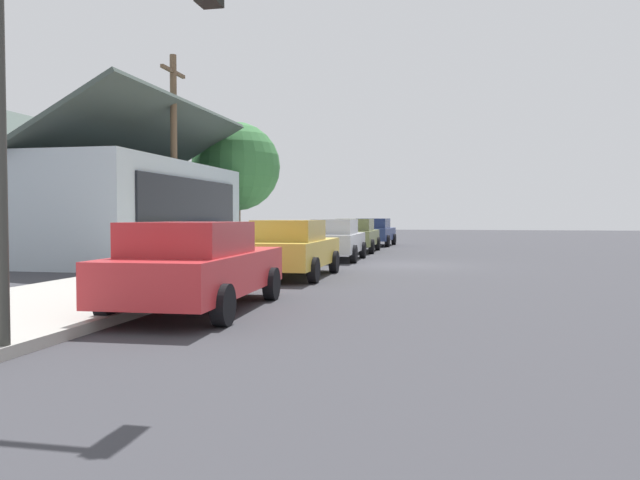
{
  "coord_description": "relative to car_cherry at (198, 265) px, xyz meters",
  "views": [
    {
      "loc": [
        -21.44,
        -1.53,
        1.68
      ],
      "look_at": [
        0.58,
        3.08,
        0.83
      ],
      "focal_mm": 34.47,
      "sensor_mm": 36.0,
      "label": 1
    }
  ],
  "objects": [
    {
      "name": "ground_plane",
      "position": [
        11.25,
        -2.83,
        -0.82
      ],
      "size": [
        120.0,
        120.0,
        0.0
      ],
      "primitive_type": "plane",
      "color": "#38383D"
    },
    {
      "name": "sidewalk_curb",
      "position": [
        11.25,
        2.77,
        -0.74
      ],
      "size": [
        60.0,
        4.2,
        0.16
      ],
      "primitive_type": "cube",
      "color": "#A3A099",
      "rests_on": "ground"
    },
    {
      "name": "car_cherry",
      "position": [
        0.0,
        0.0,
        0.0
      ],
      "size": [
        4.97,
        2.23,
        1.59
      ],
      "rotation": [
        0.0,
        0.0,
        0.04
      ],
      "color": "red",
      "rests_on": "ground"
    },
    {
      "name": "car_mustard",
      "position": [
        6.28,
        -0.13,
        -0.0
      ],
      "size": [
        4.75,
        2.01,
        1.59
      ],
      "rotation": [
        0.0,
        0.0,
        0.01
      ],
      "color": "gold",
      "rests_on": "ground"
    },
    {
      "name": "car_silver",
      "position": [
        13.07,
        -0.12,
        -0.0
      ],
      "size": [
        4.48,
        1.98,
        1.59
      ],
      "rotation": [
        0.0,
        0.0,
        0.02
      ],
      "color": "silver",
      "rests_on": "ground"
    },
    {
      "name": "car_olive",
      "position": [
        18.96,
        -0.03,
        -0.0
      ],
      "size": [
        4.84,
        2.05,
        1.59
      ],
      "rotation": [
        0.0,
        0.0,
        0.02
      ],
      "color": "olive",
      "rests_on": "ground"
    },
    {
      "name": "car_navy",
      "position": [
        25.37,
        -0.15,
        -0.0
      ],
      "size": [
        4.52,
        2.23,
        1.59
      ],
      "rotation": [
        0.0,
        0.0,
        -0.04
      ],
      "color": "navy",
      "rests_on": "ground"
    },
    {
      "name": "storefront_building",
      "position": [
        11.68,
        9.16,
        1.21
      ],
      "size": [
        11.39,
        8.23,
        6.0
      ],
      "color": "#ADBCC6",
      "rests_on": "ground"
    },
    {
      "name": "shade_tree",
      "position": [
        19.21,
        6.12,
        3.37
      ],
      "size": [
        4.43,
        4.43,
        6.43
      ],
      "color": "brown",
      "rests_on": "ground"
    },
    {
      "name": "traffic_light_main",
      "position": [
        -3.92,
        -0.29,
        2.67
      ],
      "size": [
        0.37,
        2.79,
        5.2
      ],
      "color": "#383833",
      "rests_on": "ground"
    },
    {
      "name": "utility_pole_wooden",
      "position": [
        10.5,
        5.37,
        3.11
      ],
      "size": [
        1.8,
        0.24,
        7.5
      ],
      "color": "brown",
      "rests_on": "ground"
    },
    {
      "name": "fire_hydrant_red",
      "position": [
        4.56,
        1.37,
        -0.32
      ],
      "size": [
        0.22,
        0.22,
        0.71
      ],
      "color": "red",
      "rests_on": "sidewalk_curb"
    }
  ]
}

